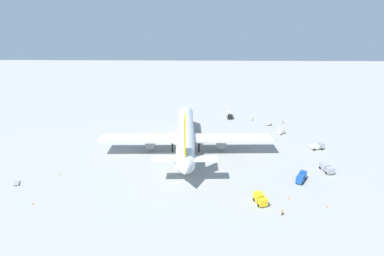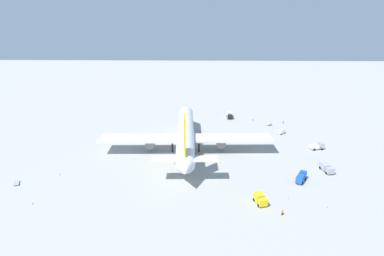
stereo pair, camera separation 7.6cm
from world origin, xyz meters
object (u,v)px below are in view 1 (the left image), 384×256
at_px(service_truck_2, 260,199).
at_px(traffic_cone_1, 272,127).
at_px(service_van, 281,132).
at_px(baggage_cart_0, 17,183).
at_px(ground_worker_0, 282,212).
at_px(ground_worker_1, 283,122).
at_px(baggage_cart_1, 269,124).
at_px(ground_worker_2, 253,119).
at_px(airliner, 186,135).
at_px(service_truck_3, 301,177).
at_px(service_truck_4, 317,146).
at_px(traffic_cone_2, 33,203).
at_px(traffic_cone_4, 60,174).
at_px(traffic_cone_0, 288,198).
at_px(traffic_cone_3, 328,207).
at_px(service_truck_0, 327,167).
at_px(service_truck_1, 229,115).

relative_size(service_truck_2, traffic_cone_1, 9.86).
distance_m(service_van, baggage_cart_0, 109.31).
relative_size(ground_worker_0, ground_worker_1, 1.04).
xyz_separation_m(baggage_cart_1, ground_worker_2, (7.86, 7.00, 0.11)).
height_order(airliner, ground_worker_1, airliner).
xyz_separation_m(service_truck_3, traffic_cone_1, (55.10, -2.61, -1.27)).
bearing_deg(baggage_cart_1, service_truck_2, 166.19).
distance_m(service_truck_4, baggage_cart_1, 33.32).
xyz_separation_m(service_truck_2, traffic_cone_2, (-2.24, 65.68, -1.24)).
distance_m(service_truck_3, traffic_cone_2, 82.99).
distance_m(ground_worker_0, ground_worker_2, 85.20).
relative_size(service_truck_3, traffic_cone_4, 11.09).
bearing_deg(traffic_cone_0, traffic_cone_3, -113.71).
distance_m(ground_worker_2, traffic_cone_4, 99.06).
bearing_deg(service_truck_4, service_truck_3, 151.55).
height_order(service_truck_2, baggage_cart_0, service_truck_2).
xyz_separation_m(service_van, traffic_cone_3, (-60.92, 1.78, -0.76)).
distance_m(service_truck_0, service_truck_3, 13.53).
bearing_deg(traffic_cone_4, ground_worker_0, -107.00).
distance_m(service_truck_4, ground_worker_0, 53.21).
bearing_deg(traffic_cone_4, service_van, -63.37).
bearing_deg(service_truck_2, traffic_cone_4, 76.38).
distance_m(service_truck_3, service_truck_4, 31.34).
height_order(service_van, ground_worker_2, service_van).
distance_m(service_truck_2, ground_worker_0, 7.61).
distance_m(service_truck_1, ground_worker_0, 89.71).
relative_size(service_truck_4, ground_worker_2, 3.45).
xyz_separation_m(baggage_cart_1, traffic_cone_0, (-69.01, 8.73, -0.43)).
distance_m(ground_worker_0, traffic_cone_0, 9.03).
distance_m(baggage_cart_0, traffic_cone_2, 15.94).
height_order(service_van, traffic_cone_1, service_van).
xyz_separation_m(baggage_cart_1, ground_worker_0, (-77.16, 12.57, 0.16)).
bearing_deg(baggage_cart_0, baggage_cart_1, -56.58).
height_order(service_truck_4, traffic_cone_2, service_truck_4).
bearing_deg(airliner, service_truck_3, -122.72).
distance_m(ground_worker_0, ground_worker_1, 83.45).
distance_m(service_truck_0, traffic_cone_1, 48.19).
bearing_deg(traffic_cone_2, service_van, -54.62).
bearing_deg(traffic_cone_1, ground_worker_0, 169.73).
bearing_deg(ground_worker_1, service_truck_1, 72.42).
relative_size(baggage_cart_1, ground_worker_0, 1.83).
relative_size(baggage_cart_1, traffic_cone_0, 5.67).
relative_size(service_truck_0, baggage_cart_0, 1.87).
distance_m(service_truck_0, service_truck_2, 34.17).
distance_m(service_truck_3, baggage_cart_1, 58.18).
relative_size(service_van, traffic_cone_0, 7.96).
bearing_deg(service_van, service_truck_2, 160.79).
distance_m(service_truck_1, traffic_cone_1, 25.25).
relative_size(baggage_cart_1, ground_worker_1, 1.90).
height_order(service_truck_1, traffic_cone_0, service_truck_1).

